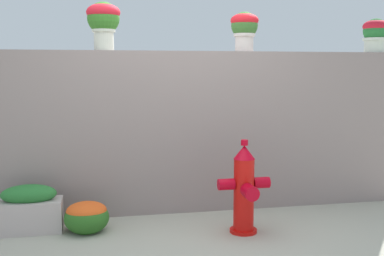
{
  "coord_description": "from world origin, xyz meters",
  "views": [
    {
      "loc": [
        -0.81,
        -4.0,
        1.5
      ],
      "look_at": [
        0.15,
        0.73,
        0.9
      ],
      "focal_mm": 44.78,
      "sensor_mm": 36.0,
      "label": 1
    }
  ],
  "objects_px": {
    "potted_plant_3": "(375,33)",
    "planter_box": "(29,209)",
    "potted_plant_2": "(244,27)",
    "fire_hydrant": "(244,190)",
    "flower_bush_left": "(87,216)",
    "potted_plant_1": "(103,19)"
  },
  "relations": [
    {
      "from": "potted_plant_2",
      "to": "fire_hydrant",
      "type": "height_order",
      "value": "potted_plant_2"
    },
    {
      "from": "fire_hydrant",
      "to": "potted_plant_3",
      "type": "bearing_deg",
      "value": 25.74
    },
    {
      "from": "potted_plant_2",
      "to": "fire_hydrant",
      "type": "distance_m",
      "value": 1.8
    },
    {
      "from": "potted_plant_3",
      "to": "planter_box",
      "type": "xyz_separation_m",
      "value": [
        -3.73,
        -0.45,
        -1.69
      ]
    },
    {
      "from": "fire_hydrant",
      "to": "flower_bush_left",
      "type": "distance_m",
      "value": 1.47
    },
    {
      "from": "potted_plant_2",
      "to": "potted_plant_3",
      "type": "xyz_separation_m",
      "value": [
        1.53,
        -0.02,
        -0.04
      ]
    },
    {
      "from": "potted_plant_2",
      "to": "flower_bush_left",
      "type": "relative_size",
      "value": 1.03
    },
    {
      "from": "potted_plant_2",
      "to": "potted_plant_3",
      "type": "height_order",
      "value": "potted_plant_2"
    },
    {
      "from": "potted_plant_3",
      "to": "fire_hydrant",
      "type": "xyz_separation_m",
      "value": [
        -1.8,
        -0.87,
        -1.5
      ]
    },
    {
      "from": "potted_plant_1",
      "to": "planter_box",
      "type": "distance_m",
      "value": 1.96
    },
    {
      "from": "potted_plant_1",
      "to": "flower_bush_left",
      "type": "relative_size",
      "value": 1.16
    },
    {
      "from": "potted_plant_3",
      "to": "fire_hydrant",
      "type": "bearing_deg",
      "value": -154.26
    },
    {
      "from": "flower_bush_left",
      "to": "planter_box",
      "type": "height_order",
      "value": "planter_box"
    },
    {
      "from": "potted_plant_1",
      "to": "planter_box",
      "type": "bearing_deg",
      "value": -150.41
    },
    {
      "from": "fire_hydrant",
      "to": "potted_plant_1",
      "type": "bearing_deg",
      "value": 145.64
    },
    {
      "from": "potted_plant_3",
      "to": "planter_box",
      "type": "distance_m",
      "value": 4.12
    },
    {
      "from": "potted_plant_3",
      "to": "fire_hydrant",
      "type": "distance_m",
      "value": 2.5
    },
    {
      "from": "potted_plant_1",
      "to": "potted_plant_2",
      "type": "xyz_separation_m",
      "value": [
        1.48,
        0.05,
        -0.04
      ]
    },
    {
      "from": "potted_plant_2",
      "to": "planter_box",
      "type": "distance_m",
      "value": 2.84
    },
    {
      "from": "fire_hydrant",
      "to": "planter_box",
      "type": "relative_size",
      "value": 1.46
    },
    {
      "from": "fire_hydrant",
      "to": "planter_box",
      "type": "height_order",
      "value": "fire_hydrant"
    },
    {
      "from": "potted_plant_1",
      "to": "flower_bush_left",
      "type": "xyz_separation_m",
      "value": [
        -0.2,
        -0.53,
        -1.83
      ]
    }
  ]
}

